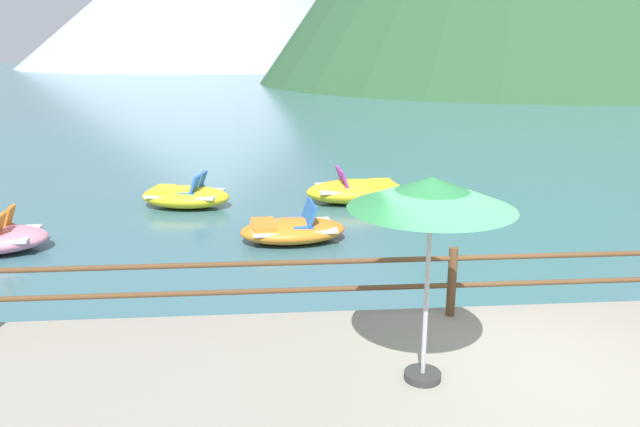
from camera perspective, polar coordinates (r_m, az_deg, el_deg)
name	(u,v)px	position (r m, az deg, el deg)	size (l,w,h in m)	color
ground_plane	(302,100)	(46.06, -1.68, 10.55)	(200.00, 200.00, 0.00)	#3D6B75
dock_railing	(452,274)	(8.28, 12.22, -5.55)	(23.92, 0.12, 0.95)	brown
beach_umbrella	(431,196)	(6.20, 10.34, 1.63)	(1.70, 1.70, 2.24)	#B2B2B7
pedal_boat_0	(292,230)	(12.54, -2.61, -1.52)	(2.28, 1.49, 0.82)	orange
pedal_boat_2	(185,196)	(15.58, -12.44, 1.60)	(2.44, 1.74, 0.86)	yellow
pedal_boat_3	(357,191)	(15.67, 3.43, 2.14)	(2.66, 1.54, 0.90)	yellow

